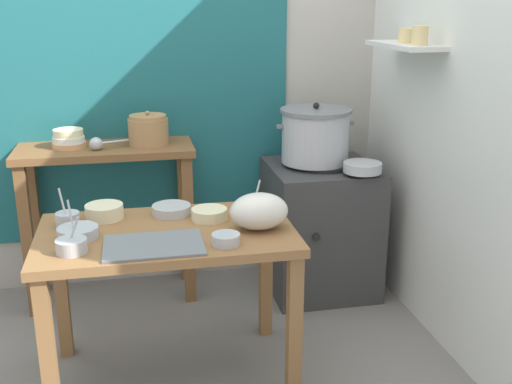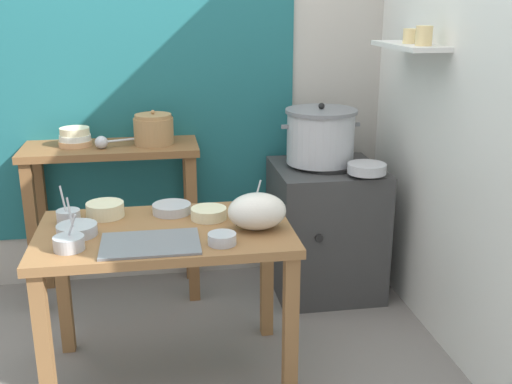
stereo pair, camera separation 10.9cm
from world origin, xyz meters
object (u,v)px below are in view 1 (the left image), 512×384
at_px(prep_bowl_2, 209,213).
at_px(prep_table, 168,254).
at_px(prep_bowl_1, 78,232).
at_px(prep_bowl_5, 258,202).
at_px(steamer_pot, 315,135).
at_px(plastic_bag, 259,211).
at_px(clay_pot, 148,130).
at_px(serving_tray, 154,245).
at_px(stove_block, 320,227).
at_px(bowl_stack_enamel, 69,139).
at_px(prep_bowl_7, 71,245).
at_px(prep_bowl_6, 226,239).
at_px(back_shelf_table, 108,185).
at_px(ladle, 98,144).
at_px(prep_bowl_4, 171,209).
at_px(prep_bowl_0, 104,211).
at_px(wide_pan, 362,167).
at_px(prep_bowl_3, 68,219).

bearing_deg(prep_bowl_2, prep_table, -152.91).
distance_m(prep_bowl_1, prep_bowl_2, 0.58).
height_order(prep_bowl_2, prep_bowl_5, prep_bowl_5).
height_order(steamer_pot, plastic_bag, steamer_pot).
height_order(clay_pot, serving_tray, clay_pot).
relative_size(stove_block, prep_bowl_1, 4.60).
xyz_separation_m(bowl_stack_enamel, prep_bowl_7, (0.08, -1.07, -0.20)).
height_order(plastic_bag, prep_bowl_6, plastic_bag).
distance_m(back_shelf_table, bowl_stack_enamel, 0.33).
height_order(bowl_stack_enamel, prep_bowl_1, bowl_stack_enamel).
distance_m(stove_block, steamer_pot, 0.55).
relative_size(bowl_stack_enamel, ladle, 0.74).
height_order(bowl_stack_enamel, prep_bowl_2, bowl_stack_enamel).
height_order(prep_table, prep_bowl_4, prep_bowl_4).
bearing_deg(steamer_pot, prep_bowl_0, -154.20).
bearing_deg(clay_pot, prep_table, -87.78).
xyz_separation_m(back_shelf_table, wide_pan, (1.36, -0.37, 0.13)).
xyz_separation_m(prep_bowl_2, prep_bowl_5, (0.25, 0.10, 0.00)).
relative_size(back_shelf_table, prep_bowl_5, 7.06).
bearing_deg(prep_bowl_7, wide_pan, 24.97).
bearing_deg(bowl_stack_enamel, plastic_bag, -48.34).
relative_size(steamer_pot, bowl_stack_enamel, 2.48).
relative_size(wide_pan, prep_bowl_5, 1.53).
xyz_separation_m(steamer_pot, bowl_stack_enamel, (-1.36, 0.13, 0.01)).
relative_size(bowl_stack_enamel, plastic_bag, 0.72).
xyz_separation_m(prep_bowl_5, prep_bowl_7, (-0.83, -0.37, -0.00)).
height_order(plastic_bag, prep_bowl_0, plastic_bag).
bearing_deg(stove_block, prep_bowl_7, -145.09).
distance_m(steamer_pot, ladle, 1.20).
xyz_separation_m(serving_tray, prep_bowl_2, (0.26, 0.27, 0.02)).
bearing_deg(plastic_bag, prep_table, 171.22).
bearing_deg(steamer_pot, plastic_bag, -121.17).
bearing_deg(clay_pot, ladle, -166.01).
bearing_deg(wide_pan, back_shelf_table, 164.96).
relative_size(prep_bowl_3, prep_bowl_5, 1.26).
xyz_separation_m(prep_bowl_1, prep_bowl_3, (-0.05, 0.15, 0.01)).
height_order(back_shelf_table, prep_bowl_7, back_shelf_table).
distance_m(steamer_pot, prep_bowl_1, 1.50).
distance_m(ladle, prep_bowl_1, 0.85).
xyz_separation_m(prep_bowl_0, prep_bowl_3, (-0.15, -0.07, -0.00)).
bearing_deg(serving_tray, prep_bowl_3, 139.08).
bearing_deg(plastic_bag, bowl_stack_enamel, 131.66).
distance_m(prep_bowl_1, prep_bowl_3, 0.16).
distance_m(steamer_pot, prep_bowl_4, 1.04).
distance_m(bowl_stack_enamel, prep_bowl_7, 1.09).
bearing_deg(back_shelf_table, serving_tray, -78.68).
xyz_separation_m(ladle, prep_bowl_7, (-0.08, -0.98, -0.18)).
relative_size(prep_bowl_2, prep_bowl_6, 1.39).
height_order(steamer_pot, prep_bowl_3, steamer_pot).
distance_m(clay_pot, bowl_stack_enamel, 0.43).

